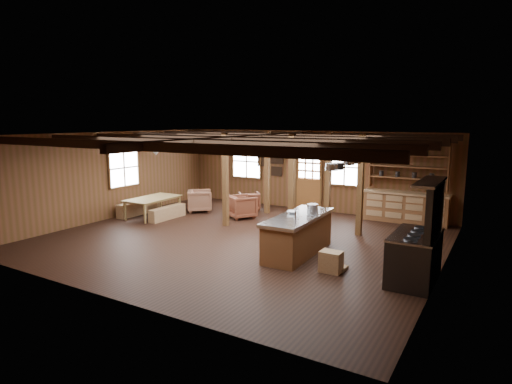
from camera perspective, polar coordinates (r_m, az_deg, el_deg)
room at (r=11.33m, az=-1.99°, el=0.58°), size 10.04×9.04×2.84m
ceiling_joists at (r=11.35m, az=-1.54°, el=7.09°), size 9.80×8.82×0.18m
timber_posts at (r=12.88m, az=4.97°, el=1.64°), size 3.95×2.35×2.80m
back_door at (r=15.30m, az=7.04°, el=0.90°), size 1.02×0.08×2.15m
window_back_left at (r=16.42m, az=-1.24°, el=4.10°), size 1.32×0.06×1.32m
window_back_right at (r=14.75m, az=11.75°, el=3.27°), size 1.02×0.06×1.32m
window_left at (r=14.90m, az=-17.23°, el=3.10°), size 0.14×1.24×1.32m
notice_boards at (r=15.86m, az=2.14°, el=4.04°), size 1.08×0.03×0.90m
back_counter at (r=14.11m, az=19.35°, el=-1.46°), size 2.55×0.60×2.45m
pendant_lamps at (r=13.35m, az=-7.87°, el=5.54°), size 1.86×2.36×0.66m
pot_rack at (r=10.13m, az=12.70°, el=4.18°), size 0.38×3.00×0.46m
kitchen_island at (r=10.28m, az=5.63°, el=-5.66°), size 0.94×2.52×1.20m
step_stool at (r=9.26m, az=9.97°, el=-9.13°), size 0.51×0.36×0.45m
commercial_range at (r=9.05m, az=20.71°, el=-7.22°), size 0.85×1.66×2.04m
dining_table at (r=14.50m, az=-13.43°, el=-2.01°), size 1.06×1.86×0.65m
bench_wall at (r=15.05m, az=-15.47°, el=-2.06°), size 0.31×1.64×0.45m
bench_aisle at (r=14.14m, az=-11.71°, el=-2.75°), size 0.27×1.47×0.40m
armchair_a at (r=15.17m, az=-0.89°, el=-1.25°), size 0.98×0.98×0.64m
armchair_b at (r=13.98m, az=-1.90°, el=-1.96°), size 1.12×1.12×0.75m
armchair_c at (r=15.09m, az=-7.51°, el=-1.16°), size 1.16×1.15×0.76m
counter_pot at (r=10.71m, az=7.54°, el=-2.07°), size 0.29×0.29×0.17m
bowl at (r=10.36m, az=4.88°, el=-2.70°), size 0.35×0.35×0.07m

